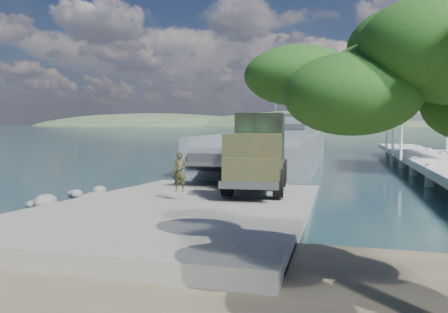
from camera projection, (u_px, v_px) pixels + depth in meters
ground at (197, 208)px, 19.53m from camera, size 1400.00×1400.00×0.00m
boat_ramp at (189, 207)px, 18.54m from camera, size 10.00×18.00×0.50m
shoreline_rocks at (81, 200)px, 21.59m from camera, size 3.20×5.60×0.90m
distant_headlands at (376, 126)px, 546.64m from camera, size 1000.00×240.00×48.00m
pier at (430, 152)px, 34.19m from camera, size 6.40×44.00×6.10m
landing_craft at (273, 154)px, 42.11m from camera, size 8.80×34.17×10.13m
military_truck at (259, 151)px, 22.33m from camera, size 3.32×8.47×3.83m
soldier at (180, 181)px, 18.69m from camera, size 0.65×0.45×1.71m
overhang_tree at (442, 61)px, 7.15m from camera, size 6.62×6.10×6.01m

